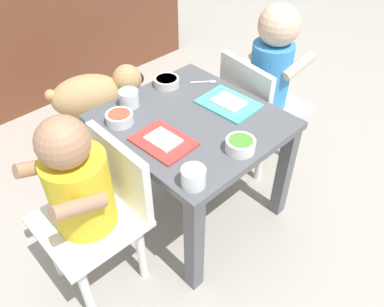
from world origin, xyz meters
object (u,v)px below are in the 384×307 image
Objects in this scene: veggie_bowl_near at (120,118)px; seated_child_right at (269,72)px; dining_table at (192,138)px; cereal_bowl_left_side at (240,145)px; dog at (95,94)px; spoon_by_left_tray at (206,82)px; cereal_bowl_right_side at (167,82)px; water_cup_left at (129,99)px; water_cup_right at (193,178)px; food_tray_left at (163,141)px; seated_child_left at (84,189)px; food_tray_right at (229,103)px.

seated_child_right is at bearing -12.77° from veggie_bowl_near.
cereal_bowl_left_side is (-0.01, -0.21, 0.10)m from dining_table.
dog is 0.59m from spoon_by_left_tray.
veggie_bowl_near is at bearing -165.20° from cereal_bowl_right_side.
water_cup_left is 0.76× the size of veggie_bowl_near.
water_cup_right is (-0.62, -0.23, 0.02)m from seated_child_right.
water_cup_left reaches higher than dining_table.
cereal_bowl_left_side is at bearing -101.37° from cereal_bowl_right_side.
food_tray_left is 2.79× the size of water_cup_right.
veggie_bowl_near reaches higher than dog.
water_cup_left is 0.43m from water_cup_right.
water_cup_right reaches higher than dog.
spoon_by_left_tray is at bearing -2.56° from veggie_bowl_near.
seated_child_left reaches higher than dining_table.
food_tray_left is 0.18m from veggie_bowl_near.
water_cup_left is at bearing -176.50° from cereal_bowl_right_side.
water_cup_right is at bearing -106.96° from food_tray_left.
water_cup_right reaches higher than cereal_bowl_left_side.
water_cup_right reaches higher than food_tray_left.
cereal_bowl_right_side is (0.28, 0.43, -0.01)m from water_cup_right.
veggie_bowl_near reaches higher than cereal_bowl_right_side.
cereal_bowl_right_side is (0.18, 0.01, -0.01)m from water_cup_left.
water_cup_right is (-0.11, -0.42, -0.00)m from water_cup_left.
food_tray_left is at bearing -155.59° from spoon_by_left_tray.
dining_table is at bearing -90.80° from dog.
veggie_bowl_near is 0.94× the size of cereal_bowl_right_side.
food_tray_left is 0.38m from spoon_by_left_tray.
dining_table is 5.91× the size of cereal_bowl_right_side.
water_cup_left is 0.30m from spoon_by_left_tray.
seated_child_right is at bearing -28.14° from spoon_by_left_tray.
seated_child_right reaches higher than spoon_by_left_tray.
dog is 0.88m from cereal_bowl_left_side.
seated_child_left reaches higher than veggie_bowl_near.
seated_child_right is 7.91× the size of veggie_bowl_near.
cereal_bowl_left_side is (0.09, -0.41, -0.00)m from water_cup_left.
dining_table is at bearing 87.91° from cereal_bowl_left_side.
dining_table is at bearing -64.02° from water_cup_left.
food_tray_right is at bearing -107.44° from spoon_by_left_tray.
food_tray_right is 0.24m from cereal_bowl_left_side.
dog is at bearing 76.91° from food_tray_left.
food_tray_left is at bearing 127.18° from cereal_bowl_left_side.
cereal_bowl_right_side reaches higher than food_tray_left.
water_cup_left is (0.05, 0.23, 0.02)m from food_tray_left.
cereal_bowl_right_side is at bearing 78.63° from cereal_bowl_left_side.
cereal_bowl_left_side reaches higher than cereal_bowl_right_side.
cereal_bowl_right_side reaches higher than dog.
water_cup_right is at bearing -44.70° from seated_child_left.
food_tray_right is at bearing -10.64° from dining_table.
cereal_bowl_right_side is (0.26, 0.07, -0.00)m from veggie_bowl_near.
spoon_by_left_tray is (0.38, -0.02, -0.02)m from veggie_bowl_near.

